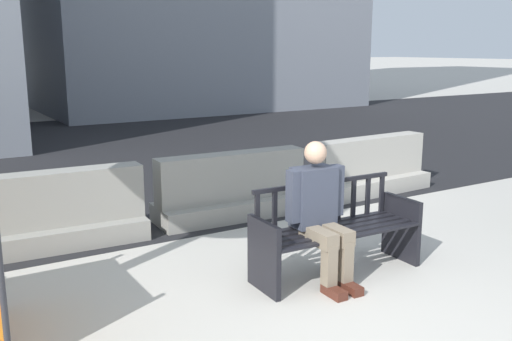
# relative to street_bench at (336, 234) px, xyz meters

# --- Properties ---
(ground_plane) EXTENTS (200.00, 200.00, 0.00)m
(ground_plane) POSITION_rel_street_bench_xyz_m (-0.65, -1.00, -0.40)
(ground_plane) COLOR #B7B2A8
(street_asphalt) EXTENTS (120.00, 12.00, 0.01)m
(street_asphalt) POSITION_rel_street_bench_xyz_m (-0.65, 7.70, -0.39)
(street_asphalt) COLOR black
(street_asphalt) RESTS_ON ground
(street_bench) EXTENTS (1.71, 0.58, 0.88)m
(street_bench) POSITION_rel_street_bench_xyz_m (0.00, 0.00, 0.00)
(street_bench) COLOR black
(street_bench) RESTS_ON ground
(seated_person) EXTENTS (0.58, 0.73, 1.31)m
(seated_person) POSITION_rel_street_bench_xyz_m (-0.25, -0.05, 0.29)
(seated_person) COLOR #383D4C
(seated_person) RESTS_ON ground
(jersey_barrier_centre) EXTENTS (2.03, 0.76, 0.84)m
(jersey_barrier_centre) POSITION_rel_street_bench_xyz_m (0.07, 2.18, -0.06)
(jersey_barrier_centre) COLOR gray
(jersey_barrier_centre) RESTS_ON ground
(jersey_barrier_left) EXTENTS (2.03, 0.78, 0.84)m
(jersey_barrier_left) POSITION_rel_street_bench_xyz_m (-2.16, 2.22, -0.06)
(jersey_barrier_left) COLOR gray
(jersey_barrier_left) RESTS_ON ground
(jersey_barrier_right) EXTENTS (2.03, 0.77, 0.84)m
(jersey_barrier_right) POSITION_rel_street_bench_xyz_m (2.47, 2.23, -0.06)
(jersey_barrier_right) COLOR #ADA89E
(jersey_barrier_right) RESTS_ON ground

